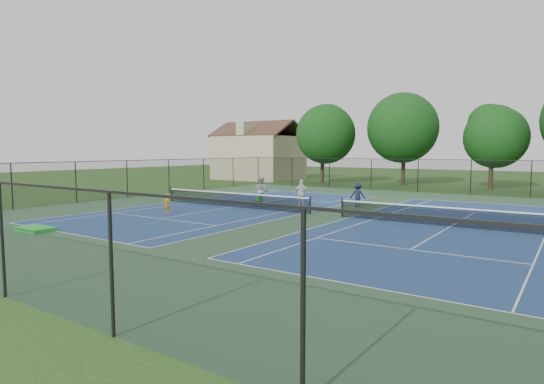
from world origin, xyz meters
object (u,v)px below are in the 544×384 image
Objects in this scene: tree_back_b at (404,125)px; instructor at (261,191)px; tree_back_c at (493,133)px; ball_crate at (259,204)px; child_player at (167,204)px; bystander_b at (358,195)px; ball_hopper at (259,199)px; tree_back_a at (323,131)px; clapboard_house at (259,156)px; bystander_a at (302,194)px.

tree_back_b reaches higher than instructor.
ball_crate is (-10.73, -23.83, -5.33)m from tree_back_c.
bystander_b reaches higher than child_player.
child_player is 6.44m from ball_hopper.
tree_back_b is at bearing 173.66° from tree_back_c.
tree_back_c is at bearing 3.18° from tree_back_a.
bystander_b is 4.40× the size of ball_crate.
tree_back_a is 24.67m from ball_crate.
clapboard_house is 6.58× the size of bystander_b.
child_player is at bearing -113.35° from ball_crate.
bystander_a reaches higher than ball_crate.
tree_back_c reaches higher than ball_crate.
bystander_a is 5.09× the size of ball_crate.
instructor is at bearing 82.76° from child_player.
tree_back_a reaches higher than instructor.
clapboard_house is 30.68m from bystander_b.
ball_hopper is (-1.73, -24.83, -6.09)m from tree_back_b.
child_player is 7.37m from instructor.
clapboard_house is 5.56× the size of instructor.
bystander_b is at bearing -146.56° from instructor.
tree_back_c reaches higher than clapboard_house.
bystander_b is at bearing -56.11° from tree_back_a.
clapboard_house is 29.58m from ball_crate.
tree_back_a reaches higher than bystander_b.
instructor reaches higher than bystander_b.
instructor is 4.76× the size of ball_hopper.
child_player is at bearing -97.93° from tree_back_b.
ball_crate is at bearing 130.24° from instructor.
ball_hopper is (-2.78, -1.03, -0.45)m from bystander_a.
clapboard_house reaches higher than child_player.
instructor is at bearing 11.16° from bystander_b.
tree_back_a is at bearing 107.28° from child_player.
instructor is 5.20× the size of ball_crate.
tree_back_b is 5.17× the size of instructor.
tree_back_a is at bearing -60.25° from instructor.
child_player is (4.72, -28.74, -5.45)m from tree_back_a.
tree_back_a is at bearing 107.67° from ball_hopper.
tree_back_a is 22.45× the size of ball_hopper.
tree_back_a is 7.73× the size of child_player.
tree_back_c is 32.94m from child_player.
bystander_a is 1.16× the size of bystander_b.
instructor is at bearing -95.68° from tree_back_b.
tree_back_c is 4.42× the size of bystander_a.
ball_hopper is at bearing -114.24° from tree_back_c.
bystander_a is (-7.95, -22.80, -4.53)m from tree_back_c.
instructor is (16.65, -22.64, -2.12)m from clapboard_house.
bystander_a is 3.85m from bystander_b.
tree_back_a reaches higher than child_player.
tree_back_c is 25.72m from instructor.
bystander_b is at bearing -104.04° from tree_back_c.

